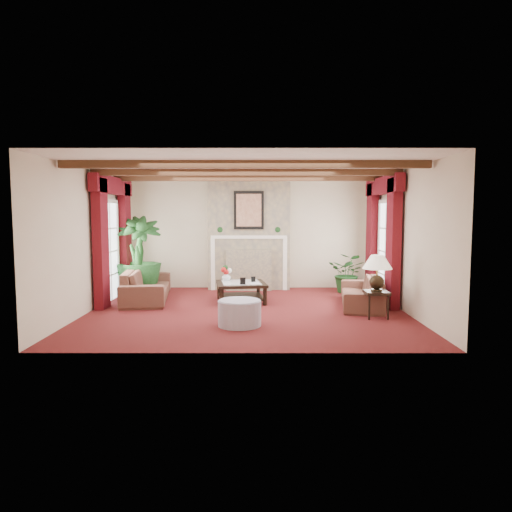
{
  "coord_description": "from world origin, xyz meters",
  "views": [
    {
      "loc": [
        0.18,
        -8.71,
        1.85
      ],
      "look_at": [
        0.17,
        0.4,
        1.02
      ],
      "focal_mm": 32.0,
      "sensor_mm": 36.0,
      "label": 1
    }
  ],
  "objects_px": {
    "coffee_table": "(241,292)",
    "sofa_left": "(147,279)",
    "potted_palm": "(139,273)",
    "sofa_right": "(361,287)",
    "ottoman": "(240,313)",
    "side_table": "(376,304)"
  },
  "relations": [
    {
      "from": "sofa_left",
      "to": "side_table",
      "type": "xyz_separation_m",
      "value": [
        4.53,
        -1.75,
        -0.2
      ]
    },
    {
      "from": "sofa_right",
      "to": "side_table",
      "type": "height_order",
      "value": "sofa_right"
    },
    {
      "from": "sofa_left",
      "to": "coffee_table",
      "type": "height_order",
      "value": "sofa_left"
    },
    {
      "from": "sofa_right",
      "to": "potted_palm",
      "type": "height_order",
      "value": "potted_palm"
    },
    {
      "from": "coffee_table",
      "to": "side_table",
      "type": "distance_m",
      "value": 2.89
    },
    {
      "from": "sofa_left",
      "to": "coffee_table",
      "type": "bearing_deg",
      "value": -104.65
    },
    {
      "from": "sofa_left",
      "to": "coffee_table",
      "type": "relative_size",
      "value": 2.31
    },
    {
      "from": "potted_palm",
      "to": "coffee_table",
      "type": "height_order",
      "value": "potted_palm"
    },
    {
      "from": "sofa_left",
      "to": "sofa_right",
      "type": "xyz_separation_m",
      "value": [
        4.51,
        -0.67,
        -0.06
      ]
    },
    {
      "from": "sofa_left",
      "to": "sofa_right",
      "type": "bearing_deg",
      "value": -106.01
    },
    {
      "from": "potted_palm",
      "to": "coffee_table",
      "type": "bearing_deg",
      "value": -18.83
    },
    {
      "from": "potted_palm",
      "to": "side_table",
      "type": "distance_m",
      "value": 5.37
    },
    {
      "from": "side_table",
      "to": "ottoman",
      "type": "distance_m",
      "value": 2.5
    },
    {
      "from": "side_table",
      "to": "ottoman",
      "type": "xyz_separation_m",
      "value": [
        -2.43,
        -0.58,
        -0.03
      ]
    },
    {
      "from": "potted_palm",
      "to": "sofa_right",
      "type": "bearing_deg",
      "value": -14.25
    },
    {
      "from": "coffee_table",
      "to": "sofa_left",
      "type": "bearing_deg",
      "value": 164.37
    },
    {
      "from": "sofa_right",
      "to": "coffee_table",
      "type": "distance_m",
      "value": 2.49
    },
    {
      "from": "ottoman",
      "to": "sofa_left",
      "type": "bearing_deg",
      "value": 132.03
    },
    {
      "from": "coffee_table",
      "to": "potted_palm",
      "type": "bearing_deg",
      "value": 152.69
    },
    {
      "from": "sofa_right",
      "to": "side_table",
      "type": "distance_m",
      "value": 1.08
    },
    {
      "from": "sofa_right",
      "to": "ottoman",
      "type": "bearing_deg",
      "value": -46.11
    },
    {
      "from": "sofa_left",
      "to": "ottoman",
      "type": "bearing_deg",
      "value": -145.46
    }
  ]
}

